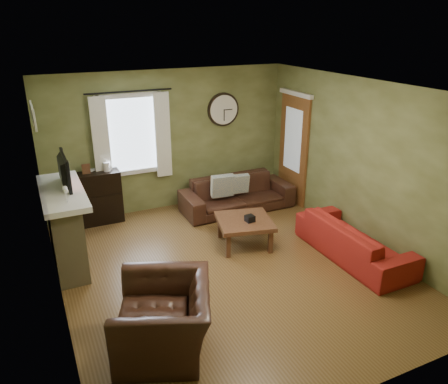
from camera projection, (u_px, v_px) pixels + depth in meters
name	position (u px, v px, depth m)	size (l,w,h in m)	color
floor	(229.00, 269.00, 6.40)	(4.60, 5.20, 0.00)	brown
ceiling	(230.00, 89.00, 5.44)	(4.60, 5.20, 0.00)	white
wall_left	(50.00, 216.00, 5.02)	(0.00, 5.20, 2.60)	olive
wall_right	(362.00, 164.00, 6.83)	(0.00, 5.20, 2.60)	olive
wall_back	(169.00, 141.00, 8.11)	(4.60, 0.00, 2.60)	olive
wall_front	(362.00, 283.00, 3.74)	(4.60, 0.00, 2.60)	olive
fireplace	(65.00, 230.00, 6.34)	(0.40, 1.40, 1.10)	tan
firebox	(81.00, 243.00, 6.51)	(0.04, 0.60, 0.55)	black
mantel	(62.00, 192.00, 6.13)	(0.58, 1.60, 0.08)	white
tv	(60.00, 175.00, 6.19)	(0.60, 0.08, 0.35)	black
tv_screen	(65.00, 170.00, 6.20)	(0.02, 0.62, 0.36)	#994C3F
medallion_left	(35.00, 121.00, 5.35)	(0.28, 0.28, 0.03)	white
medallion_mid	(33.00, 115.00, 5.64)	(0.28, 0.28, 0.03)	white
medallion_right	(32.00, 111.00, 5.94)	(0.28, 0.28, 0.03)	white
window_pane	(131.00, 135.00, 7.75)	(1.00, 0.02, 1.30)	silver
curtain_rod	(129.00, 91.00, 7.38)	(0.03, 0.03, 1.50)	black
curtain_left	(101.00, 142.00, 7.46)	(0.28, 0.04, 1.55)	silver
curtain_right	(163.00, 135.00, 7.90)	(0.28, 0.04, 1.55)	silver
wall_clock	(224.00, 110.00, 8.32)	(0.64, 0.06, 0.64)	white
door	(293.00, 150.00, 8.47)	(0.05, 0.90, 2.10)	brown
bookshelf	(98.00, 198.00, 7.70)	(0.79, 0.34, 0.94)	black
book	(88.00, 170.00, 7.62)	(0.16, 0.22, 0.02)	#52301D
sofa_brown	(237.00, 194.00, 8.30)	(2.12, 0.83, 0.62)	#331B13
pillow_left	(239.00, 184.00, 8.14)	(0.36, 0.11, 0.36)	gray
pillow_right	(222.00, 186.00, 8.04)	(0.42, 0.13, 0.42)	gray
sofa_red	(354.00, 240.00, 6.63)	(1.99, 0.78, 0.58)	maroon
armchair	(164.00, 318.00, 4.75)	(1.16, 1.01, 0.75)	#331B13
coffee_table	(244.00, 232.00, 7.01)	(0.84, 0.84, 0.45)	#52301D
tissue_box	(250.00, 224.00, 6.88)	(0.13, 0.13, 0.10)	black
wine_glass_a	(67.00, 196.00, 5.66)	(0.07, 0.07, 0.19)	white
wine_glass_b	(66.00, 193.00, 5.75)	(0.07, 0.07, 0.19)	white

